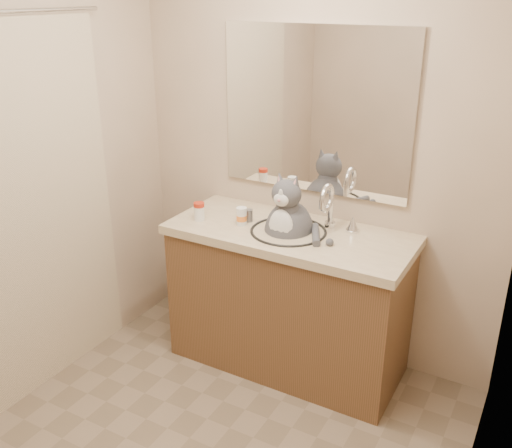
{
  "coord_description": "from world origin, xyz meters",
  "views": [
    {
      "loc": [
        1.23,
        -1.61,
        2.06
      ],
      "look_at": [
        -0.04,
        0.65,
        0.99
      ],
      "focal_mm": 40.0,
      "sensor_mm": 36.0,
      "label": 1
    }
  ],
  "objects": [
    {
      "name": "room",
      "position": [
        0.0,
        0.0,
        1.2
      ],
      "size": [
        2.22,
        2.52,
        2.42
      ],
      "color": "#83705A",
      "rests_on": "ground"
    },
    {
      "name": "vanity",
      "position": [
        0.0,
        0.96,
        0.44
      ],
      "size": [
        1.34,
        0.59,
        1.12
      ],
      "color": "brown",
      "rests_on": "ground"
    },
    {
      "name": "mirror",
      "position": [
        0.0,
        1.24,
        1.45
      ],
      "size": [
        1.1,
        0.02,
        0.9
      ],
      "primitive_type": "cube",
      "color": "white",
      "rests_on": "room"
    },
    {
      "name": "shower_curtain",
      "position": [
        -1.05,
        0.1,
        1.03
      ],
      "size": [
        0.02,
        1.3,
        1.93
      ],
      "color": "beige",
      "rests_on": "ground"
    },
    {
      "name": "cat",
      "position": [
        -0.01,
        0.96,
        0.86
      ],
      "size": [
        0.38,
        0.3,
        0.53
      ],
      "rotation": [
        0.0,
        0.0,
        0.0
      ],
      "color": "#4C4D52",
      "rests_on": "vanity"
    },
    {
      "name": "pill_bottle_redcap",
      "position": [
        -0.51,
        0.85,
        0.9
      ],
      "size": [
        0.07,
        0.07,
        0.1
      ],
      "rotation": [
        0.0,
        0.0,
        0.09
      ],
      "color": "white",
      "rests_on": "vanity"
    },
    {
      "name": "pill_bottle_orange",
      "position": [
        -0.27,
        0.91,
        0.9
      ],
      "size": [
        0.08,
        0.08,
        0.1
      ],
      "rotation": [
        0.0,
        0.0,
        -0.34
      ],
      "color": "white",
      "rests_on": "vanity"
    },
    {
      "name": "grey_canister",
      "position": [
        -0.26,
        0.97,
        0.89
      ],
      "size": [
        0.05,
        0.05,
        0.07
      ],
      "rotation": [
        0.0,
        0.0,
        0.23
      ],
      "color": "slate",
      "rests_on": "vanity"
    }
  ]
}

